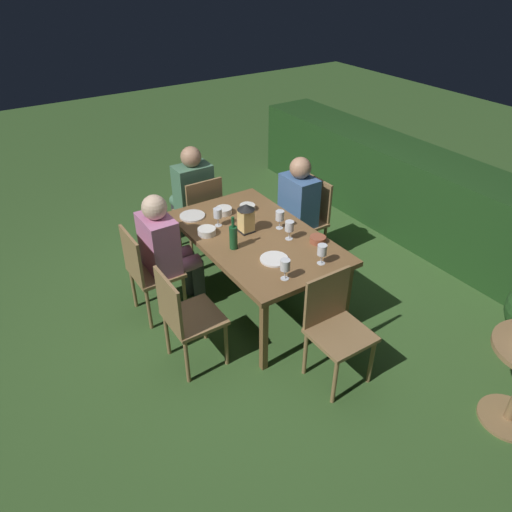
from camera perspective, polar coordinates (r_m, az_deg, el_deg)
ground_plane at (r=4.54m, az=0.00°, el=-5.37°), size 16.00×16.00×0.00m
dining_table at (r=4.16m, az=0.00°, el=1.89°), size 1.63×0.97×0.73m
chair_head_near at (r=5.06m, az=-6.63°, el=5.30°), size 0.40×0.42×0.87m
person_in_green at (r=5.15m, az=-7.75°, el=7.64°), size 0.48×0.38×1.15m
chair_side_left_a at (r=4.22m, az=-12.81°, el=-1.54°), size 0.42×0.40×0.87m
person_in_pink at (r=4.19m, az=-10.61°, el=0.99°), size 0.38×0.47×1.15m
chair_side_left_b at (r=3.67m, az=-8.44°, el=-7.03°), size 0.42×0.40×0.87m
chair_head_far at (r=3.60m, az=9.40°, el=-8.06°), size 0.40×0.42×0.87m
chair_side_right_a at (r=4.96m, az=6.20°, el=4.76°), size 0.42×0.40×0.87m
person_in_blue at (r=4.78m, az=4.46°, el=5.77°), size 0.38×0.47×1.15m
lantern_centerpiece at (r=4.11m, az=-1.20°, el=4.73°), size 0.15×0.15×0.27m
green_bottle_on_table at (r=3.90m, az=-2.72°, el=2.31°), size 0.07×0.07×0.29m
wine_glass_a at (r=3.53m, az=3.51°, el=-1.18°), size 0.08×0.08×0.17m
wine_glass_b at (r=4.18m, az=2.86°, el=4.74°), size 0.08×0.08×0.17m
wine_glass_c at (r=3.73m, az=7.89°, el=0.62°), size 0.08×0.08×0.17m
wine_glass_d at (r=4.03m, az=4.01°, el=3.48°), size 0.08×0.08×0.17m
wine_glass_e at (r=4.23m, az=-4.59°, el=5.02°), size 0.08×0.08×0.17m
plate_a at (r=4.46m, az=-7.60°, el=4.77°), size 0.23×0.23×0.01m
plate_b at (r=3.80m, az=2.18°, el=-0.37°), size 0.23×0.23×0.01m
bowl_olives at (r=4.47m, az=-3.87°, el=5.44°), size 0.15×0.15×0.06m
bowl_bread at (r=4.15m, az=-5.89°, el=2.96°), size 0.16×0.16×0.06m
bowl_salad at (r=4.53m, az=-1.04°, el=5.85°), size 0.15×0.15×0.05m
bowl_dip at (r=4.05m, az=7.38°, el=1.99°), size 0.13×0.13×0.05m
hedge_backdrop at (r=5.65m, az=19.48°, el=6.49°), size 5.15×0.68×0.94m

